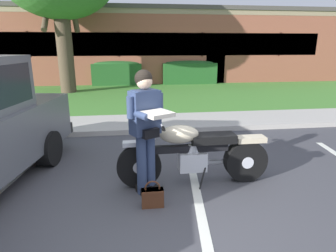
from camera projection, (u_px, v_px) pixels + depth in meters
ground_plane at (161, 223)px, 3.34m from camera, size 140.00×140.00×0.00m
curb_strip at (144, 131)px, 6.72m from camera, size 60.00×0.20×0.12m
concrete_walk at (143, 122)px, 7.54m from camera, size 60.00×1.50×0.08m
grass_lawn at (138, 96)px, 11.51m from camera, size 60.00×6.81×0.06m
stall_stripe_1 at (200, 210)px, 3.60m from camera, size 0.69×4.38×0.01m
motorcycle at (199, 152)px, 4.19m from camera, size 2.24×0.82×1.26m
rider_person at (146, 123)px, 3.77m from camera, size 0.59×0.67×1.70m
handbag at (153, 196)px, 3.65m from camera, size 0.28×0.13×0.36m
hedge_left at (117, 73)px, 14.38m from camera, size 2.44×0.90×1.24m
hedge_center_left at (189, 72)px, 14.85m from camera, size 2.76×0.90×1.24m
brick_building at (122, 46)px, 19.60m from camera, size 24.72×12.02×3.88m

